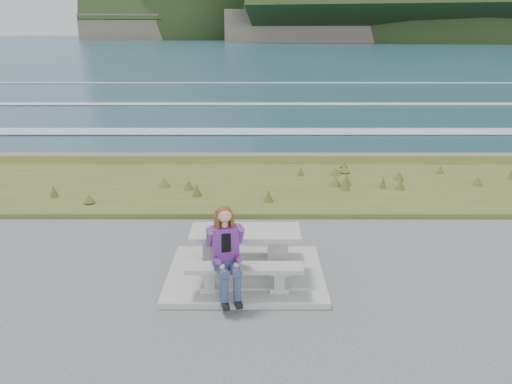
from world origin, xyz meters
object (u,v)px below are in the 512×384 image
at_px(picnic_table, 245,240).
at_px(seated_woman, 227,265).
at_px(bench_landward, 245,272).
at_px(bench_seaward, 246,236).

height_order(picnic_table, seated_woman, seated_woman).
height_order(bench_landward, seated_woman, seated_woman).
bearing_deg(seated_woman, bench_seaward, 65.77).
relative_size(picnic_table, seated_woman, 1.28).
relative_size(bench_landward, bench_seaward, 1.00).
xyz_separation_m(picnic_table, bench_seaward, (0.00, 0.70, -0.23)).
xyz_separation_m(bench_seaward, seated_woman, (-0.26, -1.53, 0.17)).
distance_m(bench_landward, bench_seaward, 1.40).
xyz_separation_m(bench_landward, seated_woman, (-0.26, -0.13, 0.17)).
bearing_deg(bench_landward, bench_seaward, 90.00).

